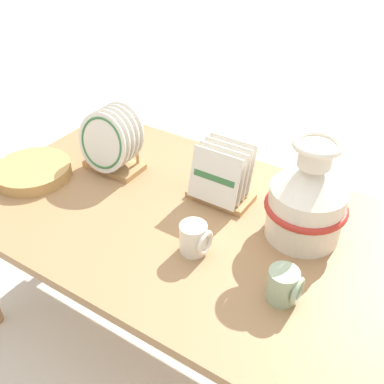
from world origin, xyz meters
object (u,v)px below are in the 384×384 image
(dish_rack_square_plates, at_px, (222,181))
(mug_cream_glaze, at_px, (195,239))
(ceramic_vase, at_px, (307,199))
(wicker_charger_stack, at_px, (33,171))
(dish_rack_round_plates, at_px, (111,144))
(mug_sage_glaze, at_px, (284,286))

(dish_rack_square_plates, bearing_deg, mug_cream_glaze, -76.56)
(ceramic_vase, height_order, wicker_charger_stack, ceramic_vase)
(dish_rack_round_plates, height_order, dish_rack_square_plates, dish_rack_round_plates)
(dish_rack_square_plates, distance_m, mug_cream_glaze, 0.29)
(ceramic_vase, relative_size, dish_rack_square_plates, 1.53)
(wicker_charger_stack, bearing_deg, mug_cream_glaze, -1.26)
(dish_rack_square_plates, distance_m, mug_sage_glaze, 0.48)
(wicker_charger_stack, bearing_deg, mug_sage_glaze, -2.47)
(dish_rack_square_plates, relative_size, mug_sage_glaze, 2.23)
(mug_cream_glaze, bearing_deg, ceramic_vase, 45.70)
(wicker_charger_stack, height_order, mug_cream_glaze, mug_cream_glaze)
(dish_rack_square_plates, bearing_deg, mug_sage_glaze, -39.97)
(ceramic_vase, height_order, dish_rack_round_plates, ceramic_vase)
(dish_rack_square_plates, xyz_separation_m, mug_sage_glaze, (0.37, -0.31, -0.02))
(mug_sage_glaze, bearing_deg, mug_cream_glaze, 174.59)
(ceramic_vase, relative_size, wicker_charger_stack, 1.19)
(ceramic_vase, xyz_separation_m, mug_cream_glaze, (-0.24, -0.25, -0.09))
(mug_sage_glaze, bearing_deg, ceramic_vase, 101.27)
(dish_rack_square_plates, bearing_deg, dish_rack_round_plates, -172.43)
(wicker_charger_stack, distance_m, mug_sage_glaze, 1.03)
(ceramic_vase, relative_size, dish_rack_round_plates, 1.39)
(mug_sage_glaze, bearing_deg, wicker_charger_stack, 177.53)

